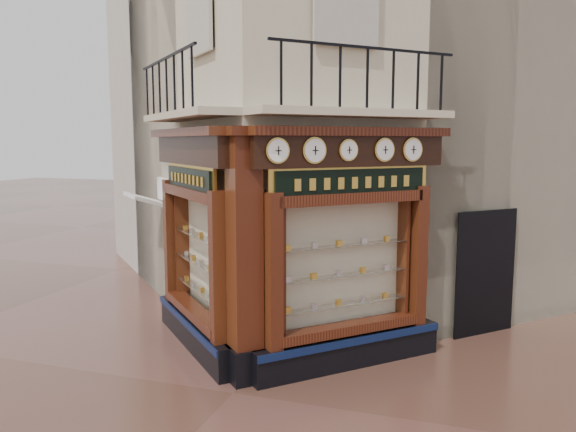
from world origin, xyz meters
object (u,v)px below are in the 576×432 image
at_px(clock_b, 314,150).
at_px(signboard_left, 190,179).
at_px(corner_pilaster, 245,260).
at_px(clock_d, 384,150).
at_px(signboard_right, 352,183).
at_px(clock_c, 348,150).
at_px(awning, 150,310).
at_px(clock_e, 412,150).
at_px(clock_a, 278,151).

xyz_separation_m(clock_b, signboard_left, (-2.46, 0.62, -0.52)).
relative_size(corner_pilaster, clock_d, 10.33).
bearing_deg(signboard_right, corner_pilaster, 169.75).
bearing_deg(clock_c, awning, 113.28).
relative_size(clock_e, awning, 0.31).
relative_size(clock_b, awning, 0.32).
bearing_deg(signboard_left, clock_c, -138.78).
relative_size(corner_pilaster, clock_a, 10.39).
relative_size(clock_a, clock_b, 0.94).
height_order(clock_b, signboard_right, clock_b).
height_order(clock_b, signboard_left, clock_b).
height_order(corner_pilaster, clock_c, corner_pilaster).
relative_size(clock_b, clock_c, 1.18).
relative_size(clock_a, signboard_right, 0.18).
bearing_deg(signboard_right, awning, 115.35).
height_order(clock_b, clock_c, clock_b).
bearing_deg(clock_d, awning, 119.78).
distance_m(clock_e, signboard_left, 3.88).
height_order(clock_c, clock_e, clock_e).
distance_m(clock_c, signboard_left, 2.94).
height_order(clock_a, clock_b, clock_b).
relative_size(clock_e, signboard_right, 0.19).
bearing_deg(clock_a, clock_d, -0.00).
distance_m(signboard_left, signboard_right, 2.92).
bearing_deg(clock_a, corner_pilaster, 130.34).
xyz_separation_m(clock_d, clock_e, (0.40, 0.40, 0.00)).
bearing_deg(clock_a, awning, 100.07).
relative_size(clock_d, clock_e, 0.97).
xyz_separation_m(clock_e, signboard_right, (-0.86, -0.70, -0.52)).
distance_m(corner_pilaster, signboard_left, 2.12).
xyz_separation_m(awning, signboard_left, (2.03, -1.77, 3.10)).
xyz_separation_m(clock_a, clock_b, (0.44, 0.44, 0.00)).
xyz_separation_m(clock_c, clock_d, (0.49, 0.49, 0.00)).
relative_size(clock_b, signboard_right, 0.19).
distance_m(clock_b, awning, 6.24).
bearing_deg(signboard_right, clock_b, -171.81).
xyz_separation_m(clock_b, awning, (-4.48, 2.39, -3.62)).
distance_m(clock_e, awning, 6.92).
bearing_deg(signboard_left, awning, 3.92).
height_order(clock_d, signboard_left, clock_d).
xyz_separation_m(clock_e, signboard_left, (-3.78, -0.70, -0.52)).
relative_size(clock_a, clock_d, 0.99).
relative_size(clock_d, awning, 0.30).
bearing_deg(clock_d, corner_pilaster, 169.39).
relative_size(clock_b, signboard_left, 0.21).
bearing_deg(corner_pilaster, clock_e, -8.51).
xyz_separation_m(clock_c, clock_e, (0.89, 0.89, 0.00)).
bearing_deg(signboard_right, clock_a, -175.44).
bearing_deg(corner_pilaster, signboard_left, 100.25).
distance_m(clock_b, signboard_left, 2.59).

